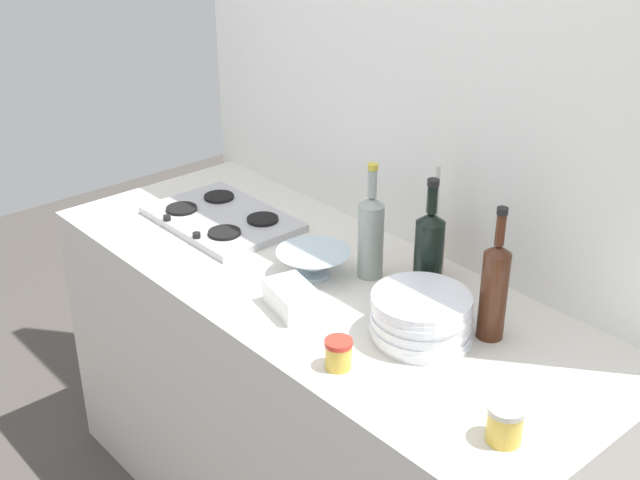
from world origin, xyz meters
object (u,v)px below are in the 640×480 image
at_px(plate_stack, 421,317).
at_px(wine_bottle_mid_left, 429,255).
at_px(utensil_crock, 429,255).
at_px(condiment_jar_rear, 505,423).
at_px(butter_dish, 292,298).
at_px(stovetop_hob, 222,218).
at_px(condiment_jar_front, 338,354).
at_px(wine_bottle_mid_right, 494,289).
at_px(wine_bottle_leftmost, 371,234).
at_px(mixing_bowl, 314,262).

xyz_separation_m(plate_stack, wine_bottle_mid_left, (-0.11, 0.14, 0.08)).
relative_size(plate_stack, utensil_crock, 0.79).
bearing_deg(condiment_jar_rear, butter_dish, 179.57).
distance_m(stovetop_hob, plate_stack, 0.86).
xyz_separation_m(wine_bottle_mid_left, condiment_jar_rear, (0.48, -0.30, -0.09)).
distance_m(plate_stack, condiment_jar_front, 0.24).
bearing_deg(wine_bottle_mid_right, wine_bottle_leftmost, -179.57).
height_order(mixing_bowl, condiment_jar_front, mixing_bowl).
distance_m(wine_bottle_leftmost, condiment_jar_rear, 0.74).
height_order(wine_bottle_mid_left, condiment_jar_front, wine_bottle_mid_left).
bearing_deg(wine_bottle_leftmost, wine_bottle_mid_left, 3.60).
bearing_deg(condiment_jar_front, condiment_jar_rear, 10.85).
relative_size(butter_dish, condiment_jar_front, 2.16).
xyz_separation_m(butter_dish, condiment_jar_rear, (0.67, -0.01, 0.01)).
bearing_deg(wine_bottle_leftmost, mixing_bowl, -131.49).
xyz_separation_m(mixing_bowl, butter_dish, (0.10, -0.16, -0.01)).
xyz_separation_m(plate_stack, condiment_jar_rear, (0.37, -0.15, -0.02)).
height_order(stovetop_hob, wine_bottle_mid_right, wine_bottle_mid_right).
distance_m(stovetop_hob, condiment_jar_rear, 1.24).
distance_m(wine_bottle_mid_right, condiment_jar_rear, 0.40).
distance_m(wine_bottle_mid_right, mixing_bowl, 0.54).
bearing_deg(wine_bottle_leftmost, wine_bottle_mid_right, 0.43).
bearing_deg(condiment_jar_rear, plate_stack, 157.23).
distance_m(stovetop_hob, wine_bottle_leftmost, 0.58).
height_order(butter_dish, utensil_crock, utensil_crock).
relative_size(stovetop_hob, wine_bottle_leftmost, 1.42).
bearing_deg(condiment_jar_rear, condiment_jar_front, -169.15).
relative_size(butter_dish, condiment_jar_rear, 1.87).
height_order(plate_stack, condiment_jar_rear, plate_stack).
bearing_deg(wine_bottle_mid_left, mixing_bowl, -156.85).
distance_m(wine_bottle_leftmost, mixing_bowl, 0.18).
xyz_separation_m(plate_stack, wine_bottle_leftmost, (-0.31, 0.13, 0.07)).
distance_m(utensil_crock, condiment_jar_front, 0.50).
distance_m(butter_dish, condiment_jar_rear, 0.67).
xyz_separation_m(butter_dish, condiment_jar_front, (0.27, -0.08, 0.00)).
xyz_separation_m(butter_dish, utensil_crock, (0.11, 0.40, 0.03)).
relative_size(butter_dish, utensil_crock, 0.50).
xyz_separation_m(stovetop_hob, plate_stack, (0.86, -0.02, 0.05)).
height_order(stovetop_hob, condiment_jar_front, condiment_jar_front).
bearing_deg(utensil_crock, condiment_jar_front, -71.93).
relative_size(stovetop_hob, wine_bottle_mid_left, 1.36).
distance_m(stovetop_hob, butter_dish, 0.58).
bearing_deg(stovetop_hob, utensil_crock, 18.63).
bearing_deg(utensil_crock, wine_bottle_mid_right, -20.55).
relative_size(plate_stack, wine_bottle_mid_left, 0.73).
distance_m(mixing_bowl, condiment_jar_front, 0.44).
height_order(wine_bottle_mid_right, condiment_jar_rear, wine_bottle_mid_right).
height_order(plate_stack, utensil_crock, utensil_crock).
bearing_deg(wine_bottle_mid_left, butter_dish, -124.14).
bearing_deg(wine_bottle_leftmost, condiment_jar_front, -53.71).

